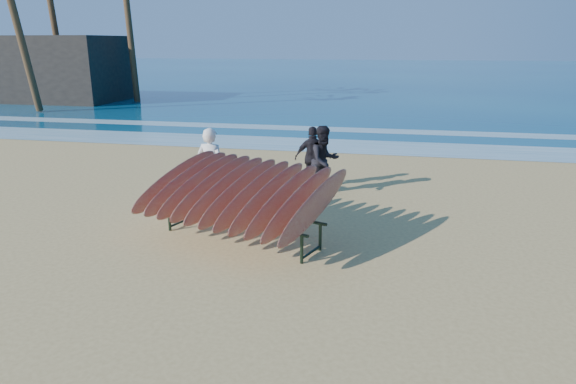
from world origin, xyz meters
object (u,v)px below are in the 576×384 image
surfboard_rack (240,192)px  building (48,69)px  person_white (211,167)px  person_dark_a (324,161)px  person_dark_b (313,157)px

surfboard_rack → building: building is taller
surfboard_rack → person_white: person_white is taller
person_dark_a → person_dark_b: 0.67m
person_dark_a → surfboard_rack: bearing=-151.6°
person_white → person_dark_b: person_white is taller
person_dark_b → building: (-19.12, 16.41, 1.17)m
person_dark_a → person_dark_b: (-0.36, 0.56, -0.06)m
surfboard_rack → building: 27.36m
person_dark_a → building: 25.86m
surfboard_rack → person_white: 2.23m
surfboard_rack → person_white: (-1.23, 1.86, -0.04)m
person_white → person_dark_a: size_ratio=1.06×
person_white → person_dark_b: 2.77m
person_dark_a → person_dark_b: bearing=79.3°
building → person_dark_a: bearing=-41.1°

